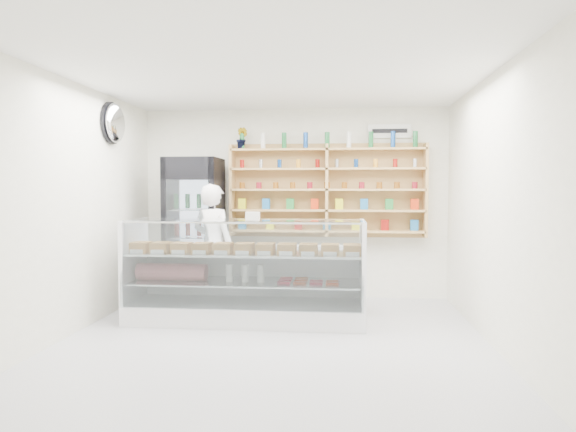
# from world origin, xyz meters

# --- Properties ---
(room) EXTENTS (5.00, 5.00, 5.00)m
(room) POSITION_xyz_m (0.00, 0.00, 1.40)
(room) COLOR #B6B6BB
(room) RESTS_ON ground
(display_counter) EXTENTS (2.85, 0.85, 1.24)m
(display_counter) POSITION_xyz_m (-0.44, 0.96, 0.35)
(display_counter) COLOR white
(display_counter) RESTS_ON floor
(shop_worker) EXTENTS (0.71, 0.59, 1.68)m
(shop_worker) POSITION_xyz_m (-1.03, 1.67, 0.84)
(shop_worker) COLOR white
(shop_worker) RESTS_ON floor
(drinks_cooler) EXTENTS (0.74, 0.72, 2.04)m
(drinks_cooler) POSITION_xyz_m (-1.36, 1.94, 1.03)
(drinks_cooler) COLOR black
(drinks_cooler) RESTS_ON floor
(wall_shelving) EXTENTS (2.84, 0.28, 1.33)m
(wall_shelving) POSITION_xyz_m (0.50, 2.34, 1.59)
(wall_shelving) COLOR tan
(wall_shelving) RESTS_ON back_wall
(potted_plant) EXTENTS (0.21, 0.20, 0.31)m
(potted_plant) POSITION_xyz_m (-0.75, 2.34, 2.35)
(potted_plant) COLOR #1E6626
(potted_plant) RESTS_ON wall_shelving
(security_mirror) EXTENTS (0.15, 0.50, 0.50)m
(security_mirror) POSITION_xyz_m (-2.17, 1.20, 2.45)
(security_mirror) COLOR silver
(security_mirror) RESTS_ON left_wall
(wall_sign) EXTENTS (0.62, 0.03, 0.20)m
(wall_sign) POSITION_xyz_m (1.40, 2.47, 2.45)
(wall_sign) COLOR white
(wall_sign) RESTS_ON back_wall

